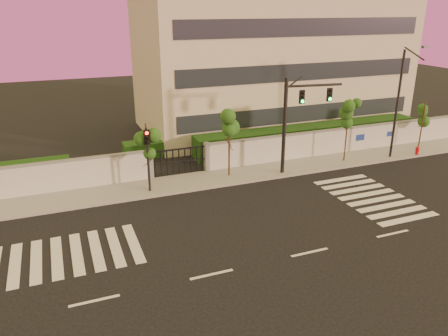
# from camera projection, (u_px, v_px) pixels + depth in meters

# --- Properties ---
(ground) EXTENTS (120.00, 120.00, 0.00)m
(ground) POSITION_uv_depth(u_px,v_px,m) (310.00, 252.00, 20.91)
(ground) COLOR black
(ground) RESTS_ON ground
(sidewalk) EXTENTS (60.00, 3.00, 0.15)m
(sidewalk) POSITION_uv_depth(u_px,v_px,m) (228.00, 176.00, 30.04)
(sidewalk) COLOR gray
(sidewalk) RESTS_ON ground
(perimeter_wall) EXTENTS (60.00, 0.36, 2.20)m
(perimeter_wall) POSITION_uv_depth(u_px,v_px,m) (221.00, 156.00, 31.04)
(perimeter_wall) COLOR #B9BBC1
(perimeter_wall) RESTS_ON ground
(hedge_row) EXTENTS (41.00, 4.25, 1.80)m
(hedge_row) POSITION_uv_depth(u_px,v_px,m) (221.00, 147.00, 33.88)
(hedge_row) COLOR #15350F
(hedge_row) RESTS_ON ground
(institutional_building) EXTENTS (24.40, 12.40, 12.25)m
(institutional_building) POSITION_uv_depth(u_px,v_px,m) (271.00, 62.00, 41.03)
(institutional_building) COLOR beige
(institutional_building) RESTS_ON ground
(road_markings) EXTENTS (57.00, 7.62, 0.02)m
(road_markings) POSITION_uv_depth(u_px,v_px,m) (247.00, 224.00, 23.64)
(road_markings) COLOR silver
(road_markings) RESTS_ON ground
(street_tree_c) EXTENTS (1.30, 1.03, 4.45)m
(street_tree_c) POSITION_uv_depth(u_px,v_px,m) (147.00, 142.00, 26.78)
(street_tree_c) COLOR #382314
(street_tree_c) RESTS_ON ground
(street_tree_d) EXTENTS (1.54, 1.22, 4.59)m
(street_tree_d) POSITION_uv_depth(u_px,v_px,m) (229.00, 130.00, 28.97)
(street_tree_d) COLOR #382314
(street_tree_d) RESTS_ON ground
(street_tree_e) EXTENTS (1.34, 1.07, 4.83)m
(street_tree_e) POSITION_uv_depth(u_px,v_px,m) (348.00, 116.00, 31.74)
(street_tree_e) COLOR #382314
(street_tree_e) RESTS_ON ground
(street_tree_f) EXTENTS (1.34, 1.06, 4.08)m
(street_tree_f) POSITION_uv_depth(u_px,v_px,m) (424.00, 114.00, 34.90)
(street_tree_f) COLOR #382314
(street_tree_f) RESTS_ON ground
(traffic_signal_main) EXTENTS (4.26, 0.74, 6.75)m
(traffic_signal_main) POSITION_uv_depth(u_px,v_px,m) (296.00, 114.00, 29.44)
(traffic_signal_main) COLOR black
(traffic_signal_main) RESTS_ON ground
(traffic_signal_secondary) EXTENTS (0.33, 0.33, 4.24)m
(traffic_signal_secondary) POSITION_uv_depth(u_px,v_px,m) (148.00, 153.00, 26.64)
(traffic_signal_secondary) COLOR black
(traffic_signal_secondary) RESTS_ON ground
(streetlight_east) EXTENTS (0.51, 2.07, 8.59)m
(streetlight_east) POSITION_uv_depth(u_px,v_px,m) (400.00, 99.00, 32.07)
(streetlight_east) COLOR black
(streetlight_east) RESTS_ON ground
(fire_hydrant) EXTENTS (0.32, 0.31, 0.83)m
(fire_hydrant) POSITION_uv_depth(u_px,v_px,m) (417.00, 151.00, 34.14)
(fire_hydrant) COLOR red
(fire_hydrant) RESTS_ON ground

